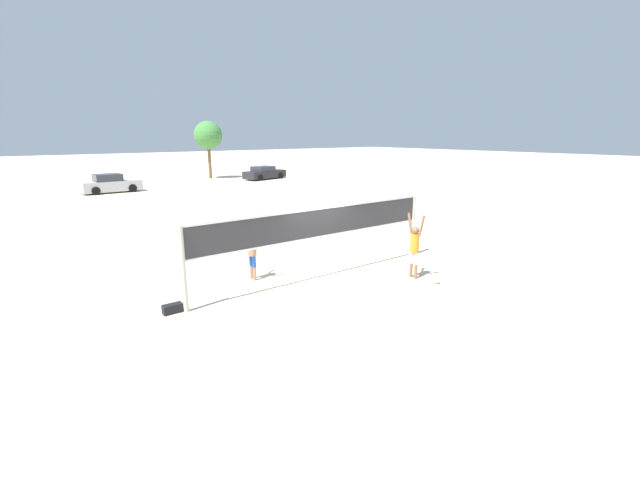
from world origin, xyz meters
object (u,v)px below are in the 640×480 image
at_px(volleyball, 436,280).
at_px(parked_car_near, 111,184).
at_px(volleyball_net, 320,229).
at_px(parked_car_mid, 264,173).
at_px(tree_left_cluster, 208,136).
at_px(player_spiker, 415,245).
at_px(gear_bag, 173,309).
at_px(player_blocker, 252,248).

xyz_separation_m(volleyball, parked_car_near, (-3.25, 29.51, 0.55)).
height_order(volleyball_net, parked_car_mid, volleyball_net).
xyz_separation_m(parked_car_near, parked_car_mid, (15.03, 1.52, -0.05)).
relative_size(volleyball, parked_car_near, 0.05).
bearing_deg(parked_car_near, volleyball_net, -90.69).
relative_size(volleyball, tree_left_cluster, 0.04).
height_order(player_spiker, parked_car_mid, player_spiker).
xyz_separation_m(volleyball_net, gear_bag, (-4.82, 0.13, -1.54)).
bearing_deg(tree_left_cluster, player_blocker, -111.07).
distance_m(volleyball, parked_car_near, 29.70).
relative_size(volleyball_net, tree_left_cluster, 1.55).
distance_m(player_blocker, volleyball, 5.95).
bearing_deg(player_blocker, volleyball, 48.82).
distance_m(volleyball_net, gear_bag, 5.06).
bearing_deg(player_blocker, tree_left_cluster, 158.93).
distance_m(player_blocker, parked_car_mid, 31.63).
xyz_separation_m(player_blocker, volleyball, (4.42, -3.87, -0.94)).
height_order(parked_car_near, parked_car_mid, parked_car_near).
relative_size(volleyball_net, parked_car_mid, 1.86).
height_order(player_blocker, parked_car_near, player_blocker).
bearing_deg(volleyball, parked_car_mid, 69.20).
relative_size(player_blocker, volleyball, 8.84).
height_order(player_spiker, parked_car_near, player_spiker).
relative_size(volleyball_net, volleyball, 40.15).
bearing_deg(parked_car_mid, tree_left_cluster, 120.62).
xyz_separation_m(player_spiker, gear_bag, (-7.29, 1.97, -1.00)).
xyz_separation_m(gear_bag, parked_car_near, (4.17, 26.72, 0.54)).
distance_m(player_blocker, parked_car_near, 25.68).
bearing_deg(parked_car_near, player_spiker, -85.89).
relative_size(player_spiker, parked_car_mid, 0.44).
xyz_separation_m(volleyball_net, tree_left_cluster, (10.28, 32.61, 2.75)).
bearing_deg(volleyball, player_spiker, 98.93).
bearing_deg(parked_car_mid, volleyball_net, -130.29).
bearing_deg(player_blocker, gear_bag, -70.34).
distance_m(volleyball_net, tree_left_cluster, 34.30).
height_order(volleyball, tree_left_cluster, tree_left_cluster).
height_order(volleyball_net, parked_car_near, volleyball_net).
bearing_deg(parked_car_mid, player_spiker, -124.94).
bearing_deg(parked_car_near, volleyball, -85.81).
bearing_deg(volleyball, volleyball_net, 134.21).
distance_m(player_spiker, volleyball, 1.32).
height_order(volleyball, parked_car_mid, parked_car_mid).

